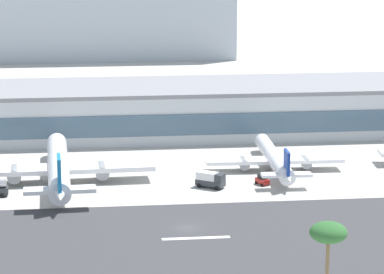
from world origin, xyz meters
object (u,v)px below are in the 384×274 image
Objects in this scene: airliner_navy_tail_gate_2 at (275,160)px; service_box_truck_0 at (210,179)px; distant_hotel_block at (76,15)px; airliner_blue_tail_gate_1 at (58,168)px; terminal_building at (149,109)px; service_baggage_tug_1 at (262,180)px; palm_tree_2 at (328,234)px.

airliner_navy_tail_gate_2 is 19.69m from service_box_truck_0.
distant_hotel_block is 184.70m from airliner_blue_tail_gate_1.
airliner_blue_tail_gate_1 is (-3.08, -184.14, -14.03)m from distant_hotel_block.
terminal_building is 5.35× the size of airliner_navy_tail_gate_2.
distant_hotel_block reaches higher than terminal_building.
distant_hotel_block is 194.32m from service_baggage_tug_1.
terminal_building is 53.49m from service_box_truck_0.
service_box_truck_0 is at bearing 127.78° from airliner_navy_tail_gate_2.
airliner_navy_tail_gate_2 reaches higher than service_baggage_tug_1.
airliner_blue_tail_gate_1 is 80.07m from palm_tree_2.
palm_tree_2 is at bearing -46.97° from service_box_truck_0.
service_box_truck_0 is (31.38, -6.51, -1.55)m from airliner_blue_tail_gate_1.
service_baggage_tug_1 is (42.51, -5.44, -2.30)m from airliner_blue_tail_gate_1.
distant_hotel_block is 2.48× the size of airliner_blue_tail_gate_1.
distant_hotel_block is 34.80× the size of service_baggage_tug_1.
airliner_navy_tail_gate_2 is at bearing -76.14° from distant_hotel_block.
terminal_building is 16.95× the size of palm_tree_2.
distant_hotel_block is 19.78× the size of service_box_truck_0.
terminal_building is 32.99× the size of service_box_truck_0.
terminal_building reaches higher than palm_tree_2.
service_baggage_tug_1 is (11.12, 1.06, -0.74)m from service_box_truck_0.
distant_hotel_block reaches higher than service_box_truck_0.
palm_tree_2 is (8.77, -62.39, 8.77)m from service_box_truck_0.
service_box_truck_0 is (-15.89, -11.60, -0.79)m from airliner_navy_tail_gate_2.
palm_tree_2 is at bearing 176.15° from airliner_navy_tail_gate_2.
palm_tree_2 reaches higher than airliner_blue_tail_gate_1.
airliner_navy_tail_gate_2 is at bearing -86.05° from airliner_blue_tail_gate_1.
terminal_building is 139.89m from distant_hotel_block.
service_baggage_tug_1 is at bearing -68.65° from terminal_building.
distant_hotel_block is 185.01m from airliner_navy_tail_gate_2.
airliner_blue_tail_gate_1 reaches higher than airliner_navy_tail_gate_2.
airliner_navy_tail_gate_2 is at bearing 130.53° from service_baggage_tug_1.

